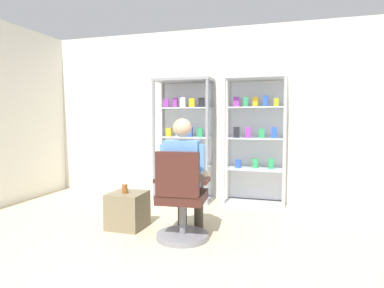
% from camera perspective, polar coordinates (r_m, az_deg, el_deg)
% --- Properties ---
extents(ground_plane, '(7.20, 7.20, 0.00)m').
position_cam_1_polar(ground_plane, '(2.78, -8.60, -23.24)').
color(ground_plane, '#C6B793').
extents(back_wall, '(6.00, 0.10, 2.70)m').
position_cam_1_polar(back_wall, '(5.33, 5.23, 5.02)').
color(back_wall, silver).
rests_on(back_wall, ground).
extents(display_cabinet_left, '(0.90, 0.45, 1.90)m').
position_cam_1_polar(display_cabinet_left, '(5.25, -1.21, 0.91)').
color(display_cabinet_left, gray).
rests_on(display_cabinet_left, ground).
extents(display_cabinet_right, '(0.90, 0.45, 1.90)m').
position_cam_1_polar(display_cabinet_right, '(5.02, 10.82, 0.65)').
color(display_cabinet_right, '#B7B7BC').
rests_on(display_cabinet_right, ground).
extents(office_chair, '(0.58, 0.56, 0.96)m').
position_cam_1_polar(office_chair, '(3.54, -1.86, -10.26)').
color(office_chair, slate).
rests_on(office_chair, ground).
extents(seated_shopkeeper, '(0.51, 0.59, 1.29)m').
position_cam_1_polar(seated_shopkeeper, '(3.63, -1.25, -4.75)').
color(seated_shopkeeper, '#3F382D').
rests_on(seated_shopkeeper, ground).
extents(storage_crate, '(0.40, 0.42, 0.42)m').
position_cam_1_polar(storage_crate, '(4.07, -10.98, -11.06)').
color(storage_crate, '#72664C').
rests_on(storage_crate, ground).
extents(tea_glass, '(0.07, 0.07, 0.11)m').
position_cam_1_polar(tea_glass, '(3.98, -11.47, -7.53)').
color(tea_glass, brown).
rests_on(tea_glass, storage_crate).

